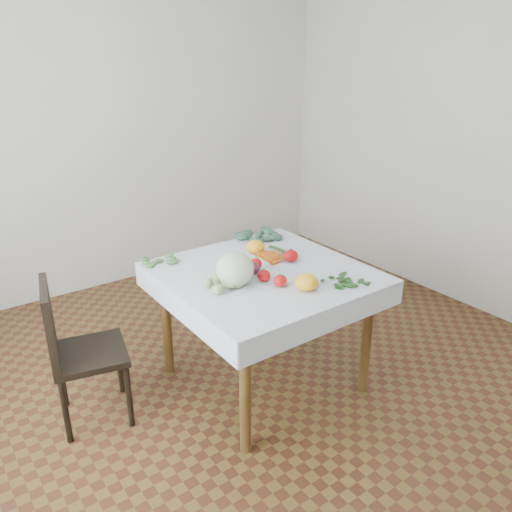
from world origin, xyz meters
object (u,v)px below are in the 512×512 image
Objects in this scene: chair at (73,345)px; carrot_bunch at (274,256)px; heirloom_back at (256,247)px; cabbage at (235,269)px; table at (264,287)px.

carrot_bunch is (1.23, -0.17, 0.28)m from chair.
chair is at bearing 178.33° from heirloom_back.
heirloom_back is at bearing 108.77° from carrot_bunch.
heirloom_back is (1.18, -0.03, 0.31)m from chair.
table is at bearing 13.33° from cabbage.
carrot_bunch is (0.18, 0.14, 0.12)m from table.
chair is at bearing 163.99° from table.
cabbage is at bearing -23.72° from chair.
heirloom_back is at bearing 41.25° from cabbage.
chair reaches higher than heirloom_back.
carrot_bunch is at bearing -71.23° from heirloom_back.
chair is 3.52× the size of carrot_bunch.
heirloom_back reaches higher than table.
table is 4.80× the size of cabbage.
chair is 1.22m from heirloom_back.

